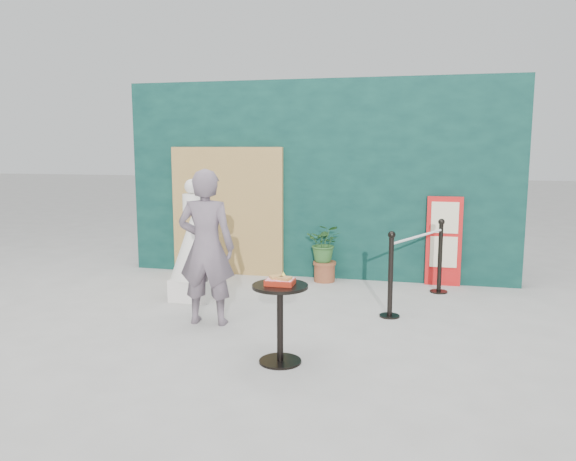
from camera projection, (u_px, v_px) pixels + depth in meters
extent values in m
plane|color=#ADAAA5|center=(261.00, 343.00, 5.80)|extent=(60.00, 60.00, 0.00)
cube|color=black|center=(318.00, 180.00, 8.61)|extent=(6.00, 0.30, 3.00)
cube|color=tan|center=(227.00, 211.00, 8.80)|extent=(1.80, 0.08, 2.00)
imported|color=slate|center=(206.00, 247.00, 6.32)|extent=(0.68, 0.47, 1.77)
cube|color=red|center=(444.00, 241.00, 8.11)|extent=(0.50, 0.06, 1.30)
cube|color=beige|center=(445.00, 218.00, 8.03)|extent=(0.38, 0.02, 0.45)
cube|color=beige|center=(443.00, 252.00, 8.10)|extent=(0.38, 0.02, 0.45)
cube|color=red|center=(442.00, 276.00, 8.16)|extent=(0.38, 0.02, 0.18)
cube|color=silver|center=(195.00, 288.00, 7.47)|extent=(0.53, 0.53, 0.29)
cone|color=silver|center=(193.00, 245.00, 7.38)|extent=(0.62, 0.62, 0.87)
cylinder|color=white|center=(192.00, 203.00, 7.30)|extent=(0.25, 0.25, 0.23)
sphere|color=silver|center=(192.00, 186.00, 7.26)|extent=(0.19, 0.19, 0.19)
cylinder|color=black|center=(280.00, 361.00, 5.28)|extent=(0.40, 0.40, 0.02)
cylinder|color=black|center=(280.00, 325.00, 5.23)|extent=(0.06, 0.06, 0.72)
cylinder|color=black|center=(280.00, 286.00, 5.17)|extent=(0.52, 0.52, 0.03)
cube|color=#A82312|center=(280.00, 282.00, 5.17)|extent=(0.26, 0.19, 0.05)
cube|color=#F42045|center=(280.00, 279.00, 5.16)|extent=(0.24, 0.17, 0.00)
cube|color=gold|center=(276.00, 277.00, 5.18)|extent=(0.15, 0.14, 0.02)
cube|color=gold|center=(285.00, 278.00, 5.13)|extent=(0.13, 0.13, 0.02)
cone|color=yellow|center=(283.00, 275.00, 5.20)|extent=(0.06, 0.06, 0.06)
cylinder|color=brown|center=(324.00, 273.00, 8.42)|extent=(0.31, 0.31, 0.26)
cylinder|color=brown|center=(325.00, 263.00, 8.39)|extent=(0.34, 0.34, 0.04)
imported|color=#2B5A26|center=(325.00, 243.00, 8.35)|extent=(0.51, 0.44, 0.57)
cylinder|color=black|center=(389.00, 316.00, 6.69)|extent=(0.24, 0.24, 0.02)
cylinder|color=black|center=(391.00, 277.00, 6.62)|extent=(0.06, 0.06, 0.96)
sphere|color=black|center=(392.00, 235.00, 6.54)|extent=(0.09, 0.09, 0.09)
cylinder|color=black|center=(439.00, 292.00, 7.80)|extent=(0.24, 0.24, 0.02)
cylinder|color=black|center=(440.00, 258.00, 7.73)|extent=(0.06, 0.06, 0.96)
sphere|color=black|center=(441.00, 222.00, 7.65)|extent=(0.09, 0.09, 0.09)
cylinder|color=white|center=(418.00, 236.00, 7.12)|extent=(0.63, 1.31, 0.03)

